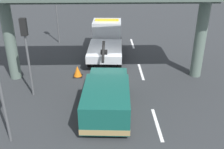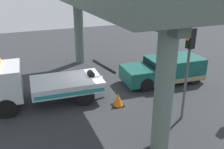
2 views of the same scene
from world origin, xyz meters
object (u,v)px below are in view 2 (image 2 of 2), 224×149
at_px(tow_truck_white, 30,84).
at_px(towed_van_green, 166,70).
at_px(traffic_light_far, 189,55).
at_px(traffic_cone_orange, 118,100).

xyz_separation_m(tow_truck_white, towed_van_green, (-8.44, 0.04, -0.42)).
bearing_deg(towed_van_green, traffic_light_far, 66.42).
bearing_deg(traffic_cone_orange, tow_truck_white, -24.41).
distance_m(tow_truck_white, towed_van_green, 8.45).
relative_size(tow_truck_white, traffic_light_far, 1.65).
relative_size(towed_van_green, traffic_cone_orange, 7.32).
relative_size(tow_truck_white, traffic_cone_orange, 10.08).
distance_m(towed_van_green, traffic_light_far, 5.19).
distance_m(towed_van_green, traffic_cone_orange, 4.62).
relative_size(tow_truck_white, towed_van_green, 1.38).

